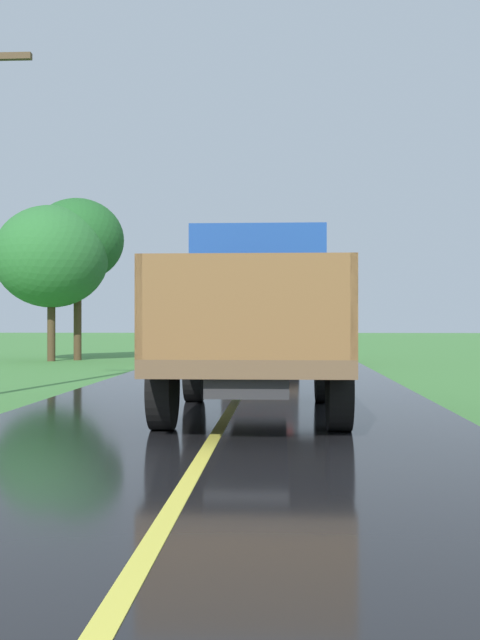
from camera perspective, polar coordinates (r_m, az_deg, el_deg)
The scene contains 4 objects.
banana_truck_near at distance 11.87m, azimuth 1.40°, elevation 0.28°, with size 2.38×5.82×2.80m.
banana_truck_far at distance 27.30m, azimuth 1.61°, elevation 0.05°, with size 2.38×5.81×2.80m.
roadside_tree_near_left at distance 29.19m, azimuth -11.61°, elevation 5.63°, with size 3.31×3.31×5.82m.
roadside_tree_mid_right at distance 28.61m, azimuth -13.42°, elevation 4.45°, with size 3.98×3.98×5.46m.
Camera 1 is at (0.76, 0.06, 1.37)m, focal length 44.47 mm.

